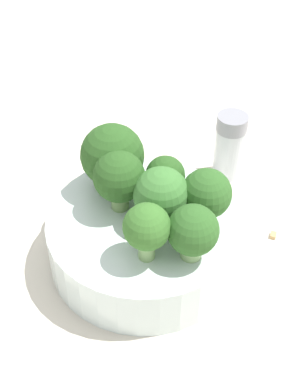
% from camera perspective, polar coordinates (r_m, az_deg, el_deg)
% --- Properties ---
extents(ground_plane, '(3.00, 3.00, 0.00)m').
position_cam_1_polar(ground_plane, '(0.50, 0.00, -6.93)').
color(ground_plane, beige).
extents(bowl, '(0.17, 0.17, 0.05)m').
position_cam_1_polar(bowl, '(0.48, 0.00, -5.01)').
color(bowl, silver).
rests_on(bowl, ground_plane).
extents(broccoli_floret_0, '(0.06, 0.06, 0.06)m').
position_cam_1_polar(broccoli_floret_0, '(0.48, -3.40, 3.86)').
color(broccoli_floret_0, '#7A9E5B').
rests_on(broccoli_floret_0, bowl).
extents(broccoli_floret_1, '(0.04, 0.04, 0.05)m').
position_cam_1_polar(broccoli_floret_1, '(0.42, 5.22, -4.22)').
color(broccoli_floret_1, '#8EB770').
rests_on(broccoli_floret_1, bowl).
extents(broccoli_floret_2, '(0.05, 0.05, 0.05)m').
position_cam_1_polar(broccoli_floret_2, '(0.44, 1.83, -0.40)').
color(broccoli_floret_2, '#7A9E5B').
rests_on(broccoli_floret_2, bowl).
extents(broccoli_floret_3, '(0.04, 0.04, 0.05)m').
position_cam_1_polar(broccoli_floret_3, '(0.41, 0.30, -3.91)').
color(broccoli_floret_3, '#84AD66').
rests_on(broccoli_floret_3, bowl).
extents(broccoli_floret_4, '(0.05, 0.05, 0.06)m').
position_cam_1_polar(broccoli_floret_4, '(0.45, -2.96, 1.29)').
color(broccoli_floret_4, '#7A9E5B').
rests_on(broccoli_floret_4, bowl).
extents(broccoli_floret_5, '(0.04, 0.04, 0.05)m').
position_cam_1_polar(broccoli_floret_5, '(0.45, 6.65, -0.27)').
color(broccoli_floret_5, '#8EB770').
rests_on(broccoli_floret_5, bowl).
extents(broccoli_floret_6, '(0.03, 0.03, 0.05)m').
position_cam_1_polar(broccoli_floret_6, '(0.46, 2.15, 1.71)').
color(broccoli_floret_6, '#7A9E5B').
rests_on(broccoli_floret_6, bowl).
extents(pepper_shaker, '(0.03, 0.03, 0.08)m').
position_cam_1_polar(pepper_shaker, '(0.57, 8.66, 5.07)').
color(pepper_shaker, silver).
rests_on(pepper_shaker, ground_plane).
extents(almond_crumb_2, '(0.01, 0.01, 0.01)m').
position_cam_1_polar(almond_crumb_2, '(0.53, 13.65, -4.36)').
color(almond_crumb_2, tan).
rests_on(almond_crumb_2, ground_plane).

